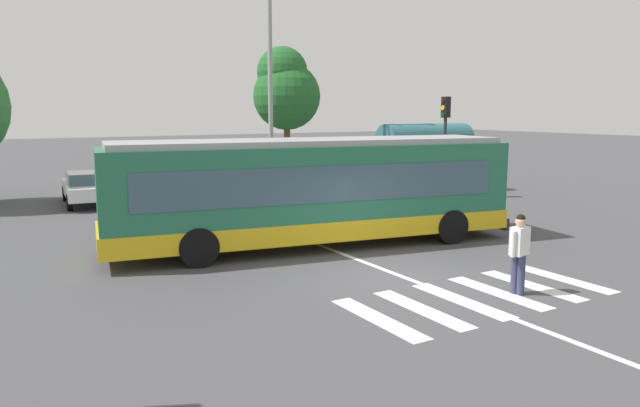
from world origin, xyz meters
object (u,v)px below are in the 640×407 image
object	(u,v)px
parked_car_champagne	(154,183)
bus_stop_shelter	(425,141)
city_transit_bus	(312,191)
traffic_light_far_corner	(445,130)
background_tree_right	(285,89)
parked_car_silver	(214,179)
twin_arm_street_lamp	(270,54)
parked_car_white	(88,186)
pedestrian_crossing_street	(519,249)

from	to	relation	value
parked_car_champagne	bus_stop_shelter	size ratio (longest dim) A/B	0.95
city_transit_bus	traffic_light_far_corner	world-z (taller)	traffic_light_far_corner
traffic_light_far_corner	background_tree_right	size ratio (longest dim) A/B	0.60
parked_car_silver	twin_arm_street_lamp	distance (m)	6.19
parked_car_silver	bus_stop_shelter	size ratio (longest dim) A/B	0.98
parked_car_white	twin_arm_street_lamp	distance (m)	9.39
city_transit_bus	traffic_light_far_corner	distance (m)	11.11
parked_car_silver	bus_stop_shelter	xyz separation A→B (m)	(8.83, -4.25, 1.65)
city_transit_bus	bus_stop_shelter	world-z (taller)	bus_stop_shelter
bus_stop_shelter	traffic_light_far_corner	bearing A→B (deg)	-102.79
background_tree_right	parked_car_silver	bearing A→B (deg)	-142.75
pedestrian_crossing_street	traffic_light_far_corner	xyz separation A→B (m)	(8.20, 11.40, 2.03)
parked_car_white	parked_car_champagne	world-z (taller)	same
city_transit_bus	parked_car_silver	size ratio (longest dim) A/B	2.56
city_transit_bus	parked_car_white	bearing A→B (deg)	110.20
traffic_light_far_corner	bus_stop_shelter	size ratio (longest dim) A/B	0.93
city_transit_bus	pedestrian_crossing_street	distance (m)	6.35
bus_stop_shelter	twin_arm_street_lamp	distance (m)	8.23
city_transit_bus	parked_car_white	world-z (taller)	city_transit_bus
background_tree_right	traffic_light_far_corner	bearing A→B (deg)	-77.58
parked_car_champagne	twin_arm_street_lamp	distance (m)	7.46
twin_arm_street_lamp	bus_stop_shelter	bearing A→B (deg)	-16.15
traffic_light_far_corner	background_tree_right	world-z (taller)	background_tree_right
parked_car_white	parked_car_champagne	distance (m)	2.65
traffic_light_far_corner	twin_arm_street_lamp	bearing A→B (deg)	150.13
bus_stop_shelter	twin_arm_street_lamp	bearing A→B (deg)	163.85
pedestrian_crossing_street	parked_car_champagne	xyz separation A→B (m)	(-3.02, 17.25, -0.20)
parked_car_white	twin_arm_street_lamp	xyz separation A→B (m)	(7.26, -2.31, 5.48)
parked_car_champagne	traffic_light_far_corner	distance (m)	12.85
parked_car_white	background_tree_right	size ratio (longest dim) A/B	0.62
city_transit_bus	bus_stop_shelter	bearing A→B (deg)	34.82
parked_car_silver	bus_stop_shelter	world-z (taller)	bus_stop_shelter
city_transit_bus	parked_car_champagne	xyz separation A→B (m)	(-1.54, 11.10, -0.82)
pedestrian_crossing_street	background_tree_right	distance (m)	23.16
traffic_light_far_corner	parked_car_champagne	bearing A→B (deg)	152.48
parked_car_white	parked_car_silver	xyz separation A→B (m)	(5.43, -0.08, 0.00)
bus_stop_shelter	city_transit_bus	bearing A→B (deg)	-145.18
twin_arm_street_lamp	parked_car_silver	bearing A→B (deg)	129.57
parked_car_white	traffic_light_far_corner	xyz separation A→B (m)	(13.86, -6.09, 2.23)
parked_car_silver	bus_stop_shelter	distance (m)	9.94
city_transit_bus	twin_arm_street_lamp	size ratio (longest dim) A/B	1.16
parked_car_champagne	pedestrian_crossing_street	bearing A→B (deg)	-80.07
parked_car_champagne	background_tree_right	world-z (taller)	background_tree_right
parked_car_silver	traffic_light_far_corner	xyz separation A→B (m)	(8.43, -6.01, 2.23)
parked_car_white	traffic_light_far_corner	bearing A→B (deg)	-23.73
traffic_light_far_corner	background_tree_right	distance (m)	11.08
parked_car_champagne	parked_car_white	bearing A→B (deg)	174.72
city_transit_bus	traffic_light_far_corner	bearing A→B (deg)	28.48
parked_car_champagne	traffic_light_far_corner	size ratio (longest dim) A/B	1.02
parked_car_white	bus_stop_shelter	distance (m)	14.99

